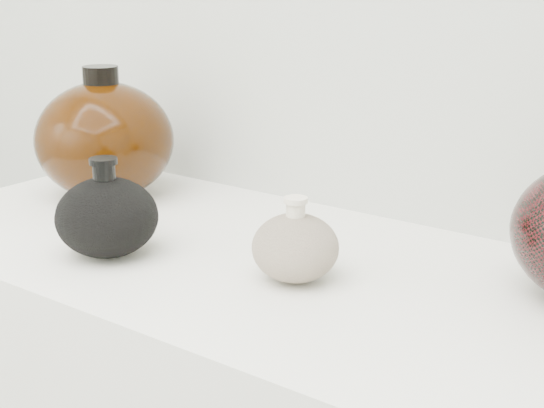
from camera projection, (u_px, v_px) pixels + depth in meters
The scene contains 3 objects.
black_gourd_vase at pixel (107, 216), 1.00m from camera, with size 0.15×0.15×0.13m.
cream_gourd_vase at pixel (295, 247), 0.92m from camera, with size 0.14×0.14×0.11m.
left_round_pot at pixel (105, 140), 1.25m from camera, with size 0.26×0.26×0.22m.
Camera 1 is at (0.54, 0.20, 1.27)m, focal length 50.00 mm.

